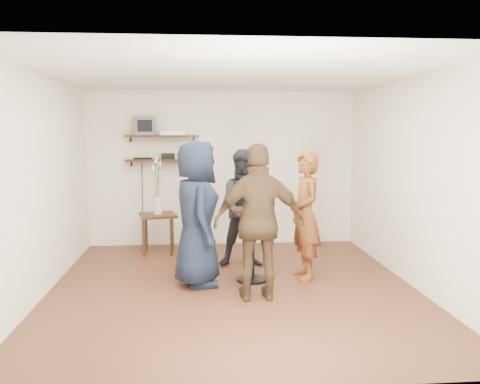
% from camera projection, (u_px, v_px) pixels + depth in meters
% --- Properties ---
extents(room, '(4.58, 5.08, 2.68)m').
position_uv_depth(room, '(233.00, 184.00, 6.14)').
color(room, '#462416').
rests_on(room, ground).
extents(shelf_upper, '(1.20, 0.25, 0.04)m').
position_uv_depth(shelf_upper, '(162.00, 136.00, 8.33)').
color(shelf_upper, black).
rests_on(shelf_upper, room).
extents(shelf_lower, '(1.20, 0.25, 0.04)m').
position_uv_depth(shelf_lower, '(162.00, 160.00, 8.38)').
color(shelf_lower, black).
rests_on(shelf_lower, room).
extents(crt_monitor, '(0.32, 0.30, 0.30)m').
position_uv_depth(crt_monitor, '(146.00, 126.00, 8.29)').
color(crt_monitor, '#59595B').
rests_on(crt_monitor, shelf_upper).
extents(dvd_deck, '(0.40, 0.24, 0.06)m').
position_uv_depth(dvd_deck, '(173.00, 133.00, 8.34)').
color(dvd_deck, silver).
rests_on(dvd_deck, shelf_upper).
extents(radio, '(0.22, 0.10, 0.10)m').
position_uv_depth(radio, '(168.00, 156.00, 8.38)').
color(radio, black).
rests_on(radio, shelf_lower).
extents(power_strip, '(0.30, 0.05, 0.03)m').
position_uv_depth(power_strip, '(143.00, 158.00, 8.40)').
color(power_strip, black).
rests_on(power_strip, shelf_lower).
extents(side_table, '(0.64, 0.64, 0.63)m').
position_uv_depth(side_table, '(158.00, 220.00, 8.03)').
color(side_table, black).
rests_on(side_table, room).
extents(vase_lilies, '(0.19, 0.19, 0.93)m').
position_uv_depth(vase_lilies, '(158.00, 196.00, 7.98)').
color(vase_lilies, silver).
rests_on(vase_lilies, side_table).
extents(drinks_table, '(0.52, 0.52, 0.95)m').
position_uv_depth(drinks_table, '(252.00, 235.00, 6.54)').
color(drinks_table, black).
rests_on(drinks_table, room).
extents(wine_glass_fl, '(0.07, 0.07, 0.21)m').
position_uv_depth(wine_glass_fl, '(247.00, 198.00, 6.45)').
color(wine_glass_fl, silver).
rests_on(wine_glass_fl, drinks_table).
extents(wine_glass_fr, '(0.06, 0.06, 0.19)m').
position_uv_depth(wine_glass_fr, '(258.00, 199.00, 6.46)').
color(wine_glass_fr, silver).
rests_on(wine_glass_fr, drinks_table).
extents(wine_glass_bl, '(0.07, 0.07, 0.21)m').
position_uv_depth(wine_glass_bl, '(249.00, 197.00, 6.53)').
color(wine_glass_bl, silver).
rests_on(wine_glass_bl, drinks_table).
extents(wine_glass_br, '(0.07, 0.07, 0.21)m').
position_uv_depth(wine_glass_br, '(254.00, 198.00, 6.51)').
color(wine_glass_br, silver).
rests_on(wine_glass_br, drinks_table).
extents(person_plaid, '(0.47, 0.65, 1.67)m').
position_uv_depth(person_plaid, '(305.00, 215.00, 6.66)').
color(person_plaid, red).
rests_on(person_plaid, room).
extents(person_dark, '(0.82, 0.64, 1.68)m').
position_uv_depth(person_dark, '(247.00, 208.00, 7.22)').
color(person_dark, black).
rests_on(person_dark, room).
extents(person_navy, '(0.71, 0.97, 1.82)m').
position_uv_depth(person_navy, '(197.00, 214.00, 6.34)').
color(person_navy, black).
rests_on(person_navy, room).
extents(person_brown, '(1.06, 0.45, 1.80)m').
position_uv_depth(person_brown, '(259.00, 222.00, 5.80)').
color(person_brown, '#422F1C').
rests_on(person_brown, room).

